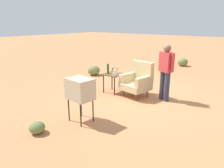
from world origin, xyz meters
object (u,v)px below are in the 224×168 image
(bottle_wine_green, at_px, (108,69))
(flower_vase, at_px, (117,70))
(tv_on_stand, at_px, (80,89))
(soda_can_red, at_px, (113,70))
(person_standing, at_px, (166,69))
(armchair, at_px, (138,80))
(side_table, at_px, (113,76))
(bottle_short_clear, at_px, (114,73))

(bottle_wine_green, xyz_separation_m, flower_vase, (0.33, 0.03, -0.01))
(tv_on_stand, bearing_deg, soda_can_red, 111.12)
(person_standing, bearing_deg, flower_vase, -164.79)
(tv_on_stand, bearing_deg, flower_vase, 104.32)
(armchair, distance_m, soda_can_red, 1.02)
(soda_can_red, distance_m, flower_vase, 0.49)
(tv_on_stand, bearing_deg, side_table, 108.56)
(side_table, height_order, soda_can_red, soda_can_red)
(armchair, bearing_deg, soda_can_red, 178.16)
(tv_on_stand, xyz_separation_m, bottle_wine_green, (-0.87, 2.07, 0.00))
(side_table, distance_m, bottle_short_clear, 0.36)
(side_table, bearing_deg, person_standing, 11.75)
(bottle_short_clear, bearing_deg, side_table, 130.93)
(bottle_short_clear, relative_size, flower_vase, 0.75)
(person_standing, distance_m, bottle_wine_green, 1.84)
(armchair, distance_m, bottle_wine_green, 1.03)
(bottle_wine_green, bearing_deg, armchair, 16.99)
(armchair, xyz_separation_m, person_standing, (0.83, 0.14, 0.44))
(tv_on_stand, relative_size, flower_vase, 3.89)
(tv_on_stand, height_order, bottle_short_clear, tv_on_stand)
(armchair, height_order, soda_can_red, armchair)
(armchair, distance_m, person_standing, 0.95)
(bottle_short_clear, xyz_separation_m, bottle_wine_green, (-0.35, 0.15, 0.06))
(side_table, bearing_deg, tv_on_stand, -71.44)
(tv_on_stand, relative_size, bottle_short_clear, 5.15)
(side_table, bearing_deg, flower_vase, -16.01)
(soda_can_red, bearing_deg, tv_on_stand, -68.88)
(flower_vase, bearing_deg, person_standing, 15.21)
(armchair, relative_size, bottle_wine_green, 3.31)
(bottle_wine_green, bearing_deg, person_standing, 13.53)
(tv_on_stand, distance_m, bottle_short_clear, 1.99)
(person_standing, distance_m, bottle_short_clear, 1.56)
(tv_on_stand, relative_size, soda_can_red, 8.44)
(bottle_wine_green, bearing_deg, tv_on_stand, -67.21)
(side_table, xyz_separation_m, bottle_wine_green, (-0.14, -0.09, 0.25))
(bottle_wine_green, bearing_deg, bottle_short_clear, -22.76)
(person_standing, xyz_separation_m, bottle_wine_green, (-1.78, -0.43, -0.15))
(tv_on_stand, height_order, person_standing, person_standing)
(tv_on_stand, relative_size, bottle_wine_green, 3.22)
(flower_vase, bearing_deg, bottle_wine_green, -174.07)
(bottle_short_clear, bearing_deg, flower_vase, 95.01)
(bottle_short_clear, bearing_deg, person_standing, 21.85)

